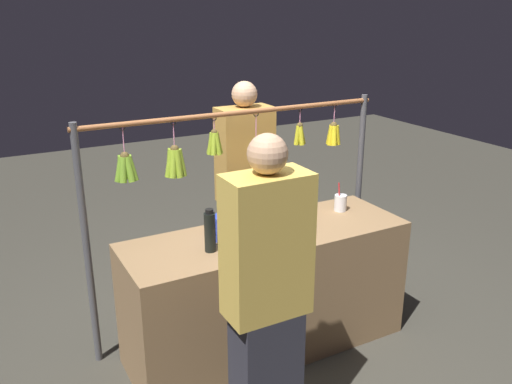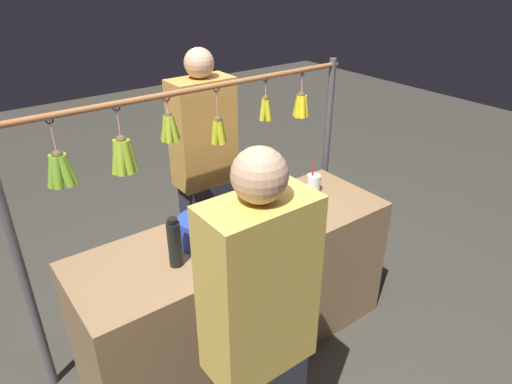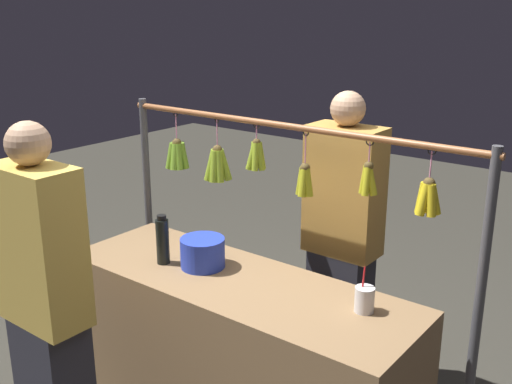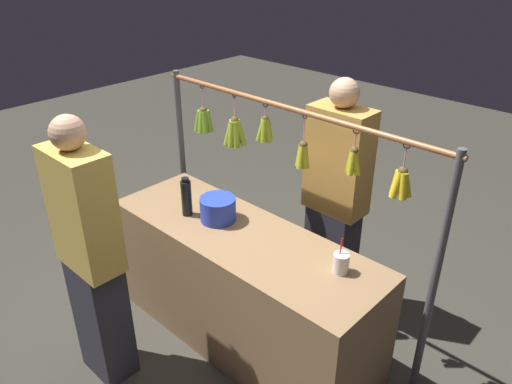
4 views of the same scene
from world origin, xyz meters
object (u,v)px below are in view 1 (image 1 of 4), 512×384
Objects in this scene: drink_cup at (340,203)px; vendor_person at (245,196)px; customer_person at (266,306)px; blue_bucket at (233,227)px; water_bottle at (210,231)px.

vendor_person is at bearing -52.49° from drink_cup.
vendor_person is 1.01× the size of customer_person.
drink_cup is at bearing -174.86° from blue_bucket.
customer_person reaches higher than blue_bucket.
water_bottle is 0.21m from blue_bucket.
blue_bucket is 0.78m from vendor_person.
vendor_person reaches higher than customer_person.
water_bottle reaches higher than drink_cup.
water_bottle is at bearing -90.99° from customer_person.
blue_bucket is 1.11× the size of drink_cup.
water_bottle is at bearing 25.54° from blue_bucket.
customer_person reaches higher than drink_cup.
drink_cup is at bearing -141.65° from customer_person.
water_bottle is at bearing 50.57° from vendor_person.
blue_bucket is (-0.19, -0.09, -0.05)m from water_bottle.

